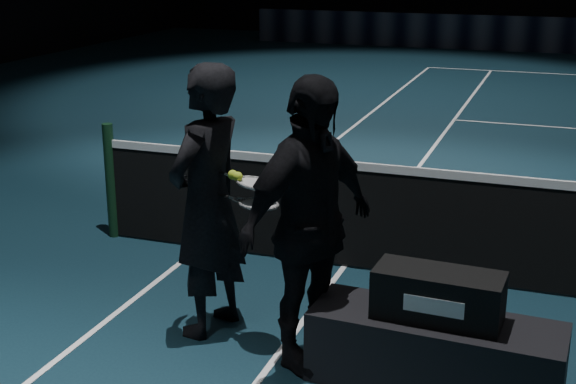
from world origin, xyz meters
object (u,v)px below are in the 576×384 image
object	(u,v)px
racket_bag	(438,295)
tennis_balls	(236,173)
player_a	(207,202)
racket_upper	(256,183)
player_b	(309,226)
player_bench	(435,352)
racket_lower	(259,204)

from	to	relation	value
racket_bag	tennis_balls	size ratio (longest dim) A/B	6.52
player_a	racket_upper	size ratio (longest dim) A/B	2.85
player_b	player_bench	bearing A→B (deg)	-65.70
player_a	racket_lower	xyz separation A→B (m)	(0.43, -0.12, 0.07)
player_bench	player_b	size ratio (longest dim) A/B	0.81
racket_bag	tennis_balls	distance (m)	1.55
player_a	tennis_balls	world-z (taller)	player_a
player_a	racket_upper	world-z (taller)	player_a
player_a	player_b	world-z (taller)	same
racket_lower	racket_upper	xyz separation A→B (m)	(-0.04, 0.05, 0.12)
tennis_balls	player_bench	bearing A→B (deg)	-7.56
player_bench	racket_lower	bearing A→B (deg)	176.96
player_bench	racket_bag	world-z (taller)	racket_bag
player_a	player_b	bearing A→B (deg)	86.40
player_bench	player_b	xyz separation A→B (m)	(-0.85, 0.02, 0.73)
player_bench	player_b	bearing A→B (deg)	-178.34
racket_bag	racket_upper	distance (m)	1.39
player_b	tennis_balls	xyz separation A→B (m)	(-0.57, 0.17, 0.25)
racket_bag	player_b	xyz separation A→B (m)	(-0.85, 0.02, 0.34)
racket_upper	racket_bag	bearing A→B (deg)	3.82
player_bench	player_a	world-z (taller)	player_a
racket_upper	player_bench	bearing A→B (deg)	3.82
player_b	racket_lower	distance (m)	0.41
racket_bag	player_a	world-z (taller)	player_a
player_bench	player_b	world-z (taller)	player_b
racket_bag	racket_lower	xyz separation A→B (m)	(-1.23, 0.13, 0.41)
racket_bag	racket_lower	distance (m)	1.30
racket_upper	player_a	bearing A→B (deg)	-178.29
player_bench	tennis_balls	bearing A→B (deg)	175.41
racket_lower	racket_upper	world-z (taller)	racket_upper
player_a	player_b	xyz separation A→B (m)	(0.82, -0.23, 0.00)
tennis_balls	player_a	bearing A→B (deg)	165.14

